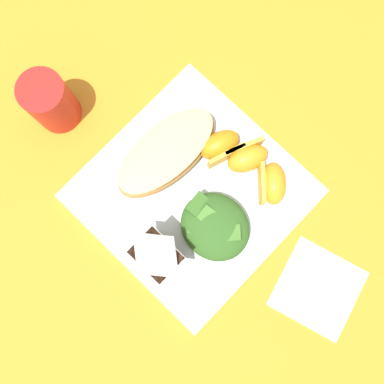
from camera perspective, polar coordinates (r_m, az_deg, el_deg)
name	(u,v)px	position (r m, az deg, el deg)	size (l,w,h in m)	color
ground	(192,195)	(0.64, 0.00, -0.35)	(3.00, 3.00, 0.00)	orange
white_plate	(192,194)	(0.63, 0.00, -0.24)	(0.28, 0.28, 0.02)	silver
cheesy_pizza_bread	(166,153)	(0.62, -3.37, 5.12)	(0.09, 0.18, 0.04)	#B77F42
green_salad_pile	(215,227)	(0.60, 3.02, -4.53)	(0.10, 0.09, 0.04)	#336023
milk_carton	(158,255)	(0.56, -4.51, -8.23)	(0.06, 0.04, 0.11)	brown
orange_wedge_front	(272,184)	(0.62, 10.41, 1.08)	(0.07, 0.07, 0.04)	orange
orange_wedge_middle	(247,157)	(0.62, 7.21, 4.51)	(0.06, 0.07, 0.04)	orange
orange_wedge_rear	(220,146)	(0.62, 3.70, 6.03)	(0.05, 0.07, 0.04)	orange
paper_napkin	(318,289)	(0.66, 16.16, -12.04)	(0.11, 0.11, 0.00)	white
drinking_red_cup	(51,102)	(0.66, -18.01, 11.11)	(0.06, 0.06, 0.09)	red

